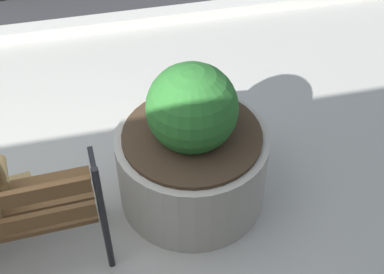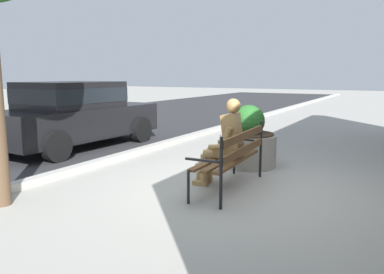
% 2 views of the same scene
% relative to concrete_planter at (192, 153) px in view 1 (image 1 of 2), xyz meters
% --- Properties ---
extents(concrete_planter, '(1.07, 1.07, 1.16)m').
position_rel_concrete_planter_xyz_m(concrete_planter, '(0.00, 0.00, 0.00)').
color(concrete_planter, gray).
rests_on(concrete_planter, ground).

